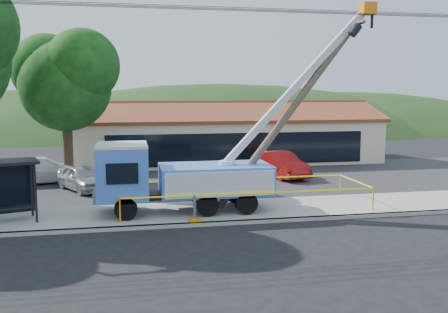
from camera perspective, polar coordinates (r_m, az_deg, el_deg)
name	(u,v)px	position (r m, az deg, el deg)	size (l,w,h in m)	color
ground	(229,240)	(18.53, 0.59, -9.54)	(120.00, 120.00, 0.00)	black
curb	(219,223)	(20.49, -0.61, -7.64)	(60.00, 0.25, 0.15)	#9D9B93
sidewalk	(211,212)	(22.30, -1.50, -6.38)	(60.00, 4.00, 0.15)	#9D9B93
parking_lot	(189,181)	(30.05, -4.05, -2.79)	(60.00, 12.00, 0.10)	#28282B
strip_mall	(227,137)	(38.25, 0.40, 2.24)	(22.50, 8.53, 4.67)	beige
tree_lot	(65,77)	(30.54, -17.71, 8.65)	(6.30, 5.60, 8.94)	#332316
hill_west	(43,130)	(73.44, -20.03, 2.88)	(78.40, 56.00, 28.00)	black
hill_center	(220,127)	(73.81, -0.46, 3.36)	(89.60, 64.00, 32.00)	black
hill_east	(346,125)	(79.95, 13.80, 3.47)	(72.80, 52.00, 26.00)	black
utility_truck	(181,174)	(21.93, -4.94, -2.02)	(12.48, 4.09, 9.18)	black
leaning_pole	(299,99)	(22.86, 8.60, 6.50)	(7.08, 1.91, 9.13)	brown
bus_shelter	(3,177)	(22.02, -23.92, -2.13)	(2.96, 2.29, 2.51)	black
caution_tape	(243,190)	(22.88, 2.23, -3.85)	(11.11, 3.58, 1.04)	orange
car_silver	(83,192)	(28.03, -15.81, -3.92)	(1.61, 4.01, 1.36)	#A4A6AB
car_red	(280,178)	(31.29, 6.37, -2.49)	(1.66, 4.76, 1.57)	maroon
car_white	(43,184)	(30.96, -20.01, -3.02)	(2.15, 5.29, 1.53)	white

